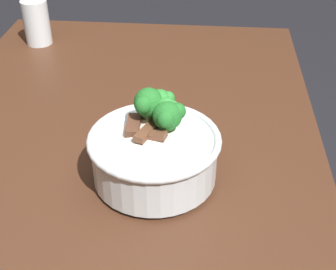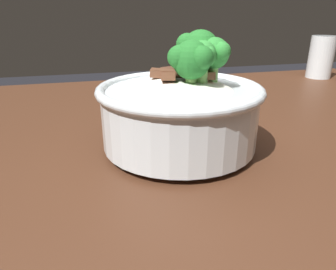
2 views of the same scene
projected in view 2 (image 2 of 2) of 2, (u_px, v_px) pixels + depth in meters
name	position (u px, v px, depth m)	size (l,w,h in m)	color
dining_table	(193.00, 177.00, 0.55)	(1.24, 0.77, 0.83)	#472819
rice_bowl	(181.00, 106.00, 0.40)	(0.21, 0.21, 0.15)	silver
drinking_glass	(321.00, 59.00, 0.85)	(0.07, 0.07, 0.11)	white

